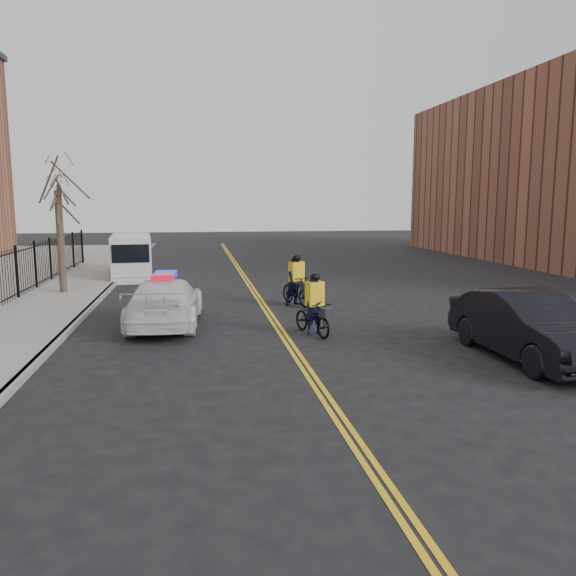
% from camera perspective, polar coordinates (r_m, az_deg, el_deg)
% --- Properties ---
extents(ground, '(120.00, 120.00, 0.00)m').
position_cam_1_polar(ground, '(13.93, 0.72, -6.59)').
color(ground, black).
rests_on(ground, ground).
extents(center_line_left, '(0.10, 60.00, 0.01)m').
position_cam_1_polar(center_line_left, '(21.67, -3.19, -1.09)').
color(center_line_left, gold).
rests_on(center_line_left, ground).
extents(center_line_right, '(0.10, 60.00, 0.01)m').
position_cam_1_polar(center_line_right, '(21.68, -2.77, -1.08)').
color(center_line_right, gold).
rests_on(center_line_right, ground).
extents(sidewalk, '(3.00, 60.00, 0.15)m').
position_cam_1_polar(sidewalk, '(22.14, -22.66, -1.36)').
color(sidewalk, gray).
rests_on(sidewalk, ground).
extents(curb, '(0.20, 60.00, 0.15)m').
position_cam_1_polar(curb, '(21.84, -18.83, -1.28)').
color(curb, gray).
rests_on(curb, ground).
extents(iron_fence, '(0.12, 28.00, 2.00)m').
position_cam_1_polar(iron_fence, '(22.41, -26.53, 0.90)').
color(iron_fence, black).
rests_on(iron_fence, ground).
extents(street_tree, '(3.20, 3.20, 4.80)m').
position_cam_1_polar(street_tree, '(23.82, -22.28, 7.69)').
color(street_tree, '#3D2D24').
rests_on(street_tree, sidewalk).
extents(police_cruiser, '(2.32, 5.07, 1.60)m').
position_cam_1_polar(police_cruiser, '(17.20, -12.35, -1.39)').
color(police_cruiser, white).
rests_on(police_cruiser, ground).
extents(dark_sedan, '(1.81, 4.89, 1.60)m').
position_cam_1_polar(dark_sedan, '(14.33, 23.28, -3.59)').
color(dark_sedan, black).
rests_on(dark_sedan, ground).
extents(cargo_van, '(2.29, 5.15, 2.10)m').
position_cam_1_polar(cargo_van, '(28.60, -15.61, 3.02)').
color(cargo_van, silver).
rests_on(cargo_van, ground).
extents(cyclist_near, '(1.17, 1.89, 1.75)m').
position_cam_1_polar(cyclist_near, '(15.72, 2.74, -2.56)').
color(cyclist_near, black).
rests_on(cyclist_near, ground).
extents(cyclist_far, '(1.16, 1.89, 1.85)m').
position_cam_1_polar(cyclist_far, '(20.17, 0.88, 0.28)').
color(cyclist_far, black).
rests_on(cyclist_far, ground).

